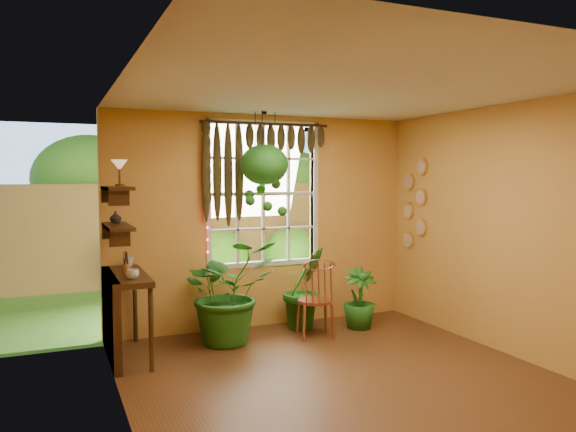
% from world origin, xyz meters
% --- Properties ---
extents(floor, '(4.50, 4.50, 0.00)m').
position_xyz_m(floor, '(0.00, 0.00, 0.00)').
color(floor, '#582F19').
rests_on(floor, ground).
extents(ceiling, '(4.50, 4.50, 0.00)m').
position_xyz_m(ceiling, '(0.00, 0.00, 2.70)').
color(ceiling, silver).
rests_on(ceiling, wall_back).
extents(wall_back, '(4.00, 0.00, 4.00)m').
position_xyz_m(wall_back, '(0.00, 2.25, 1.35)').
color(wall_back, '#CE8746').
rests_on(wall_back, floor).
extents(wall_left, '(0.00, 4.50, 4.50)m').
position_xyz_m(wall_left, '(-2.00, 0.00, 1.35)').
color(wall_left, '#CE8746').
rests_on(wall_left, floor).
extents(wall_right, '(0.00, 4.50, 4.50)m').
position_xyz_m(wall_right, '(2.00, 0.00, 1.35)').
color(wall_right, '#CE8746').
rests_on(wall_right, floor).
extents(window, '(1.52, 0.10, 1.86)m').
position_xyz_m(window, '(0.00, 2.28, 1.70)').
color(window, silver).
rests_on(window, wall_back).
extents(valance_vine, '(1.70, 0.12, 1.10)m').
position_xyz_m(valance_vine, '(-0.08, 2.16, 2.28)').
color(valance_vine, '#371F0F').
rests_on(valance_vine, window).
extents(string_lights, '(0.03, 0.03, 1.54)m').
position_xyz_m(string_lights, '(-0.76, 2.19, 1.75)').
color(string_lights, '#FF2633').
rests_on(string_lights, window).
extents(wall_plates, '(0.04, 0.32, 1.10)m').
position_xyz_m(wall_plates, '(1.98, 1.79, 1.55)').
color(wall_plates, beige).
rests_on(wall_plates, wall_right).
extents(counter_ledge, '(0.40, 1.20, 0.90)m').
position_xyz_m(counter_ledge, '(-1.91, 1.60, 0.55)').
color(counter_ledge, '#371F0F').
rests_on(counter_ledge, floor).
extents(shelf_lower, '(0.25, 0.90, 0.04)m').
position_xyz_m(shelf_lower, '(-1.88, 1.60, 1.40)').
color(shelf_lower, '#371F0F').
rests_on(shelf_lower, wall_left).
extents(shelf_upper, '(0.25, 0.90, 0.04)m').
position_xyz_m(shelf_upper, '(-1.88, 1.60, 1.80)').
color(shelf_upper, '#371F0F').
rests_on(shelf_upper, wall_left).
extents(backyard, '(14.00, 10.00, 12.00)m').
position_xyz_m(backyard, '(0.24, 6.87, 1.28)').
color(backyard, '#29631C').
rests_on(backyard, ground).
extents(windsor_chair, '(0.49, 0.51, 1.10)m').
position_xyz_m(windsor_chair, '(0.37, 1.49, 0.32)').
color(windsor_chair, brown).
rests_on(windsor_chair, floor).
extents(potted_plant_left, '(1.19, 1.06, 1.21)m').
position_xyz_m(potted_plant_left, '(-0.66, 1.69, 0.60)').
color(potted_plant_left, '#205115').
rests_on(potted_plant_left, floor).
extents(potted_plant_mid, '(0.66, 0.57, 1.03)m').
position_xyz_m(potted_plant_mid, '(0.41, 1.91, 0.52)').
color(potted_plant_mid, '#205115').
rests_on(potted_plant_mid, floor).
extents(potted_plant_right, '(0.45, 0.45, 0.76)m').
position_xyz_m(potted_plant_right, '(1.06, 1.64, 0.38)').
color(potted_plant_right, '#205115').
rests_on(potted_plant_right, floor).
extents(hanging_basket, '(0.58, 0.58, 1.28)m').
position_xyz_m(hanging_basket, '(-0.13, 1.88, 1.98)').
color(hanging_basket, black).
rests_on(hanging_basket, ceiling).
extents(cup_a, '(0.15, 0.15, 0.10)m').
position_xyz_m(cup_a, '(-1.78, 1.25, 0.95)').
color(cup_a, silver).
rests_on(cup_a, counter_ledge).
extents(cup_b, '(0.15, 0.15, 0.11)m').
position_xyz_m(cup_b, '(-1.72, 2.06, 0.96)').
color(cup_b, beige).
rests_on(cup_b, counter_ledge).
extents(brush_jar, '(0.08, 0.08, 0.30)m').
position_xyz_m(brush_jar, '(-1.80, 1.60, 1.02)').
color(brush_jar, brown).
rests_on(brush_jar, counter_ledge).
extents(shelf_vase, '(0.15, 0.15, 0.13)m').
position_xyz_m(shelf_vase, '(-1.87, 1.84, 1.48)').
color(shelf_vase, '#B2AD99').
rests_on(shelf_vase, shelf_lower).
extents(tiffany_lamp, '(0.16, 0.16, 0.27)m').
position_xyz_m(tiffany_lamp, '(-1.86, 1.49, 2.02)').
color(tiffany_lamp, '#553518').
rests_on(tiffany_lamp, shelf_upper).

